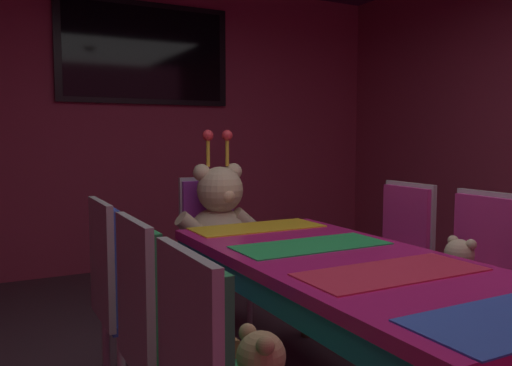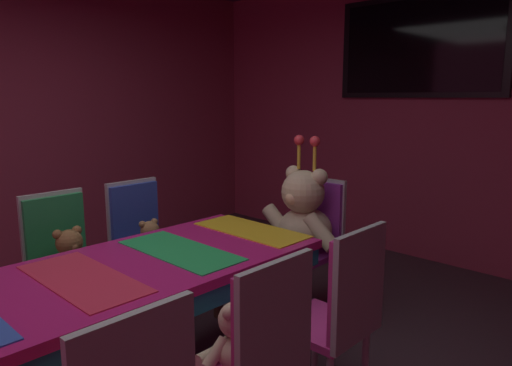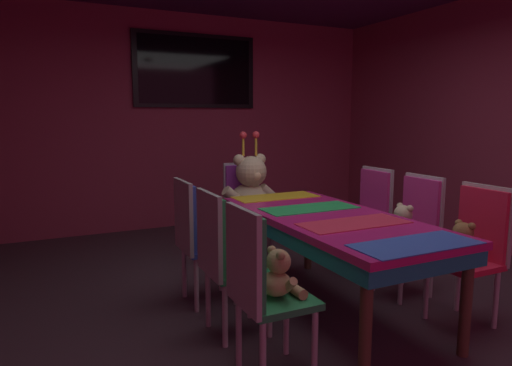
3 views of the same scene
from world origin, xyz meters
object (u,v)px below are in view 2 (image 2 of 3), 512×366
at_px(teddy_left_1, 71,258).
at_px(chair_left_2, 139,234).
at_px(banquet_table, 136,280).
at_px(chair_right_1, 261,350).
at_px(wall_tv, 419,46).
at_px(chair_left_1, 60,253).
at_px(teddy_right_1, 235,339).
at_px(king_teddy_bear, 302,217).
at_px(chair_right_2, 344,304).
at_px(teddy_left_2, 151,241).
at_px(throne_chair, 315,230).

relative_size(teddy_left_1, chair_left_2, 0.35).
distance_m(banquet_table, chair_right_1, 0.87).
xyz_separation_m(chair_left_2, wall_tv, (0.87, 2.54, 1.45)).
bearing_deg(teddy_left_1, chair_right_1, 1.10).
distance_m(chair_left_1, teddy_right_1, 1.59).
height_order(teddy_right_1, king_teddy_bear, king_teddy_bear).
relative_size(banquet_table, chair_right_2, 2.05).
distance_m(chair_left_2, teddy_left_2, 0.14).
xyz_separation_m(chair_left_2, chair_right_1, (1.73, -0.55, 0.00)).
height_order(king_teddy_bear, wall_tv, wall_tv).
height_order(banquet_table, teddy_left_1, teddy_left_1).
relative_size(teddy_right_1, throne_chair, 0.32).
xyz_separation_m(chair_left_1, wall_tv, (0.87, 3.12, 1.45)).
height_order(teddy_left_2, wall_tv, wall_tv).
bearing_deg(chair_left_1, banquet_table, 0.82).
height_order(chair_left_1, teddy_left_1, chair_left_1).
height_order(teddy_left_1, chair_right_1, chair_right_1).
bearing_deg(chair_left_1, throne_chair, 60.79).
distance_m(teddy_right_1, wall_tv, 3.49).
distance_m(chair_right_2, throne_chair, 1.28).
height_order(teddy_left_2, teddy_right_1, teddy_right_1).
bearing_deg(throne_chair, king_teddy_bear, -0.00).
relative_size(teddy_left_1, chair_right_2, 0.35).
xyz_separation_m(chair_left_1, chair_right_1, (1.73, 0.03, 0.00)).
xyz_separation_m(teddy_right_1, chair_right_2, (0.15, 0.59, 0.01)).
bearing_deg(throne_chair, chair_right_2, 42.85).
bearing_deg(chair_left_2, banquet_table, -33.37).
bearing_deg(chair_right_2, banquet_table, 34.75).
bearing_deg(wall_tv, chair_right_1, -74.37).
bearing_deg(chair_right_2, chair_left_2, 1.07).
relative_size(chair_left_1, chair_left_2, 1.00).
relative_size(banquet_table, chair_left_1, 2.05).
bearing_deg(king_teddy_bear, throne_chair, 180.00).
relative_size(chair_left_1, chair_right_1, 1.00).
bearing_deg(chair_right_2, teddy_right_1, 75.50).
height_order(chair_left_2, throne_chair, same).
distance_m(chair_right_2, king_teddy_bear, 1.17).
bearing_deg(teddy_right_1, chair_right_1, 180.00).
distance_m(banquet_table, chair_right_2, 1.06).
height_order(chair_left_1, teddy_left_2, chair_left_1).
distance_m(chair_right_1, throne_chair, 1.75).
distance_m(teddy_left_2, wall_tv, 3.02).
distance_m(chair_left_2, wall_tv, 3.05).
xyz_separation_m(king_teddy_bear, wall_tv, (0.00, 1.73, 1.32)).
bearing_deg(chair_left_2, chair_left_1, -90.15).
bearing_deg(chair_right_1, king_teddy_bear, -57.52).
bearing_deg(king_teddy_bear, teddy_left_1, -27.51).
bearing_deg(teddy_left_1, wall_tv, 76.95).
bearing_deg(banquet_table, chair_right_2, 34.75).
bearing_deg(wall_tv, teddy_left_1, -103.05).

